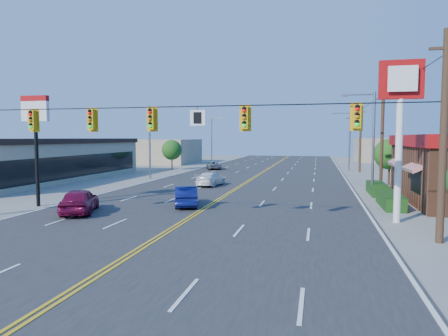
% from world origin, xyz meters
% --- Properties ---
extents(ground, '(160.00, 160.00, 0.00)m').
position_xyz_m(ground, '(0.00, 0.00, 0.00)').
color(ground, gray).
rests_on(ground, ground).
extents(road, '(20.00, 120.00, 0.06)m').
position_xyz_m(road, '(0.00, 20.00, 0.03)').
color(road, '#2D2D30').
rests_on(road, ground).
extents(signal_span, '(24.32, 0.34, 9.00)m').
position_xyz_m(signal_span, '(-0.12, 0.00, 4.89)').
color(signal_span, '#47301E').
rests_on(signal_span, ground).
extents(kfc_pylon, '(2.20, 0.36, 8.50)m').
position_xyz_m(kfc_pylon, '(11.00, 4.00, 6.04)').
color(kfc_pylon, white).
rests_on(kfc_pylon, ground).
extents(strip_mall, '(10.40, 26.40, 4.40)m').
position_xyz_m(strip_mall, '(-22.00, 18.00, 2.25)').
color(strip_mall, tan).
rests_on(strip_mall, ground).
extents(pizza_hut_sign, '(1.90, 0.30, 6.85)m').
position_xyz_m(pizza_hut_sign, '(-11.00, 4.00, 5.18)').
color(pizza_hut_sign, black).
rests_on(pizza_hut_sign, ground).
extents(streetlight_se, '(2.55, 0.25, 8.00)m').
position_xyz_m(streetlight_se, '(10.79, 14.00, 4.51)').
color(streetlight_se, gray).
rests_on(streetlight_se, ground).
extents(streetlight_ne, '(2.55, 0.25, 8.00)m').
position_xyz_m(streetlight_ne, '(10.79, 38.00, 4.51)').
color(streetlight_ne, gray).
rests_on(streetlight_ne, ground).
extents(streetlight_sw, '(2.55, 0.25, 8.00)m').
position_xyz_m(streetlight_sw, '(-10.79, 22.00, 4.51)').
color(streetlight_sw, gray).
rests_on(streetlight_sw, ground).
extents(streetlight_nw, '(2.55, 0.25, 8.00)m').
position_xyz_m(streetlight_nw, '(-10.79, 48.00, 4.51)').
color(streetlight_nw, gray).
rests_on(streetlight_nw, ground).
extents(utility_pole_near, '(0.28, 0.28, 8.40)m').
position_xyz_m(utility_pole_near, '(12.20, 18.00, 4.20)').
color(utility_pole_near, '#47301E').
rests_on(utility_pole_near, ground).
extents(utility_pole_mid, '(0.28, 0.28, 8.40)m').
position_xyz_m(utility_pole_mid, '(12.20, 36.00, 4.20)').
color(utility_pole_mid, '#47301E').
rests_on(utility_pole_mid, ground).
extents(utility_pole_far, '(0.28, 0.28, 8.40)m').
position_xyz_m(utility_pole_far, '(12.20, 54.00, 4.20)').
color(utility_pole_far, '#47301E').
rests_on(utility_pole_far, ground).
extents(tree_kfc_rear, '(2.94, 2.94, 4.41)m').
position_xyz_m(tree_kfc_rear, '(13.50, 22.00, 2.93)').
color(tree_kfc_rear, '#47301E').
rests_on(tree_kfc_rear, ground).
extents(tree_west, '(2.80, 2.80, 4.20)m').
position_xyz_m(tree_west, '(-13.00, 34.00, 2.79)').
color(tree_west, '#47301E').
rests_on(tree_west, ground).
extents(bld_east_mid, '(12.00, 10.00, 4.00)m').
position_xyz_m(bld_east_mid, '(22.00, 40.00, 2.00)').
color(bld_east_mid, gray).
rests_on(bld_east_mid, ground).
extents(bld_west_far, '(11.00, 12.00, 4.20)m').
position_xyz_m(bld_west_far, '(-20.00, 48.00, 2.10)').
color(bld_west_far, tan).
rests_on(bld_west_far, ground).
extents(bld_east_far, '(10.00, 10.00, 4.40)m').
position_xyz_m(bld_east_far, '(19.00, 62.00, 2.20)').
color(bld_east_far, tan).
rests_on(bld_east_far, ground).
extents(car_magenta, '(3.19, 4.63, 1.46)m').
position_xyz_m(car_magenta, '(-6.79, 2.25, 0.73)').
color(car_magenta, maroon).
rests_on(car_magenta, ground).
extents(car_blue, '(2.68, 4.20, 1.31)m').
position_xyz_m(car_blue, '(-1.49, 6.03, 0.65)').
color(car_blue, navy).
rests_on(car_blue, ground).
extents(car_white, '(2.10, 4.40, 1.24)m').
position_xyz_m(car_white, '(-2.79, 17.02, 0.62)').
color(car_white, white).
rests_on(car_white, ground).
extents(car_silver, '(3.15, 4.46, 1.13)m').
position_xyz_m(car_silver, '(-7.41, 35.64, 0.56)').
color(car_silver, gray).
rests_on(car_silver, ground).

